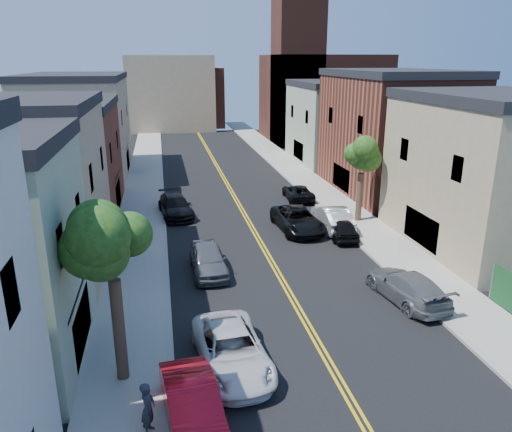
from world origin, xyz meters
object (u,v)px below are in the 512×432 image
red_sedan (193,408)px  silver_car_right (332,218)px  black_car_left (175,206)px  white_pickup (232,350)px  black_car_right (342,228)px  black_suv_lane (297,220)px  dark_car_right_far (298,192)px  grey_car_left (208,259)px  grey_car_right (407,287)px  pedestrian_left (148,408)px

red_sedan → silver_car_right: 20.97m
red_sedan → black_car_left: bearing=83.0°
white_pickup → black_car_right: (9.30, 12.94, -0.07)m
black_car_left → silver_car_right: (10.73, -5.17, 0.06)m
black_car_left → black_suv_lane: bearing=-38.0°
white_pickup → black_car_right: bearing=50.1°
black_car_left → dark_car_right_far: 10.73m
red_sedan → black_car_right: red_sedan is taller
red_sedan → grey_car_left: 12.22m
white_pickup → black_car_right: size_ratio=1.34×
dark_car_right_far → black_car_left: bearing=17.1°
grey_car_left → black_suv_lane: 9.02m
grey_car_right → silver_car_right: (0.00, 10.96, 0.08)m
black_car_left → black_suv_lane: black_suv_lane is taller
white_pickup → black_car_left: 20.02m
white_pickup → black_car_left: (-1.43, 19.97, 0.02)m
black_suv_lane → pedestrian_left: 20.65m
red_sedan → pedestrian_left: (-1.40, -0.09, 0.27)m
white_pickup → pedestrian_left: size_ratio=3.02×
red_sedan → dark_car_right_far: red_sedan is taller
dark_car_right_far → pedestrian_left: 28.40m
red_sedan → black_car_left: size_ratio=0.88×
grey_car_right → black_suv_lane: black_suv_lane is taller
grey_car_right → black_car_right: bearing=-97.9°
silver_car_right → black_suv_lane: (-2.50, 0.18, -0.04)m
grey_car_left → black_car_left: grey_car_left is taller
black_car_left → silver_car_right: size_ratio=1.06×
red_sedan → grey_car_right: (11.00, 6.89, -0.03)m
dark_car_right_far → grey_car_left: bearing=59.5°
black_car_left → grey_car_right: 19.37m
white_pickup → black_suv_lane: (6.80, 14.98, 0.04)m
dark_car_right_far → black_suv_lane: size_ratio=0.80×
pedestrian_left → black_car_left: bearing=8.2°
black_car_left → grey_car_right: size_ratio=1.03×
black_car_right → black_car_left: bearing=-27.1°
grey_car_right → red_sedan: bearing=24.1°
silver_car_right → dark_car_right_far: 7.77m
red_sedan → white_pickup: red_sedan is taller
grey_car_right → pedestrian_left: bearing=21.4°
white_pickup → grey_car_left: 9.05m
grey_car_left → black_car_right: size_ratio=1.15×
white_pickup → black_car_right: 15.94m
pedestrian_left → black_car_right: bearing=-25.3°
grey_car_left → pedestrian_left: (-3.10, -12.19, 0.25)m
white_pickup → black_car_right: white_pickup is taller
black_suv_lane → pedestrian_left: pedestrian_left is taller
grey_car_right → black_suv_lane: bearing=-85.3°
grey_car_right → silver_car_right: 10.96m
red_sedan → silver_car_right: bearing=52.1°
black_car_right → dark_car_right_far: black_car_right is taller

